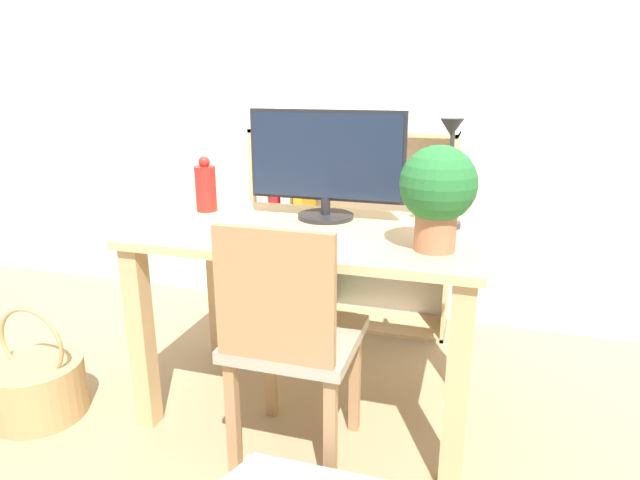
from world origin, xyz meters
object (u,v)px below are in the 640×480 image
(desk_lamp, at_px, (450,163))
(basket, at_px, (38,386))
(vase, at_px, (206,187))
(keyboard, at_px, (297,234))
(chair, at_px, (290,336))
(bookshelf, at_px, (317,241))
(monitor, at_px, (326,161))
(potted_plant, at_px, (438,190))

(desk_lamp, bearing_deg, basket, -162.08)
(basket, bearing_deg, vase, 45.80)
(keyboard, height_order, chair, chair)
(bookshelf, bearing_deg, monitor, -70.22)
(keyboard, xyz_separation_m, chair, (0.05, -0.23, -0.27))
(bookshelf, xyz_separation_m, basket, (-0.75, -1.16, -0.31))
(monitor, relative_size, potted_plant, 1.83)
(vase, height_order, desk_lamp, desk_lamp)
(potted_plant, relative_size, bookshelf, 0.33)
(potted_plant, bearing_deg, chair, -154.12)
(desk_lamp, height_order, bookshelf, desk_lamp)
(monitor, relative_size, desk_lamp, 1.53)
(keyboard, height_order, bookshelf, bookshelf)
(bookshelf, bearing_deg, basket, -122.90)
(chair, bearing_deg, monitor, 87.41)
(desk_lamp, distance_m, potted_plant, 0.24)
(desk_lamp, relative_size, potted_plant, 1.20)
(potted_plant, distance_m, chair, 0.64)
(chair, distance_m, basket, 1.07)
(monitor, xyz_separation_m, basket, (-0.98, -0.52, -0.82))
(monitor, distance_m, bookshelf, 0.86)
(keyboard, xyz_separation_m, vase, (-0.47, 0.24, 0.09))
(monitor, xyz_separation_m, desk_lamp, (0.46, -0.06, 0.02))
(potted_plant, height_order, basket, potted_plant)
(vase, height_order, basket, vase)
(potted_plant, xyz_separation_m, chair, (-0.41, -0.20, -0.45))
(basket, bearing_deg, potted_plant, 9.22)
(monitor, bearing_deg, desk_lamp, -7.18)
(vase, relative_size, potted_plant, 0.68)
(keyboard, xyz_separation_m, potted_plant, (0.46, -0.03, 0.18))
(monitor, distance_m, potted_plant, 0.53)
(chair, relative_size, bookshelf, 0.84)
(monitor, bearing_deg, basket, -151.99)
(keyboard, distance_m, bookshelf, 0.98)
(monitor, xyz_separation_m, bookshelf, (-0.23, 0.64, -0.52))
(keyboard, xyz_separation_m, basket, (-0.96, -0.26, -0.61))
(vase, relative_size, desk_lamp, 0.57)
(vase, xyz_separation_m, potted_plant, (0.94, -0.27, 0.09))
(potted_plant, distance_m, bookshelf, 1.25)
(bookshelf, bearing_deg, desk_lamp, -45.49)
(monitor, bearing_deg, vase, -177.33)
(vase, xyz_separation_m, chair, (0.52, -0.47, -0.36))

